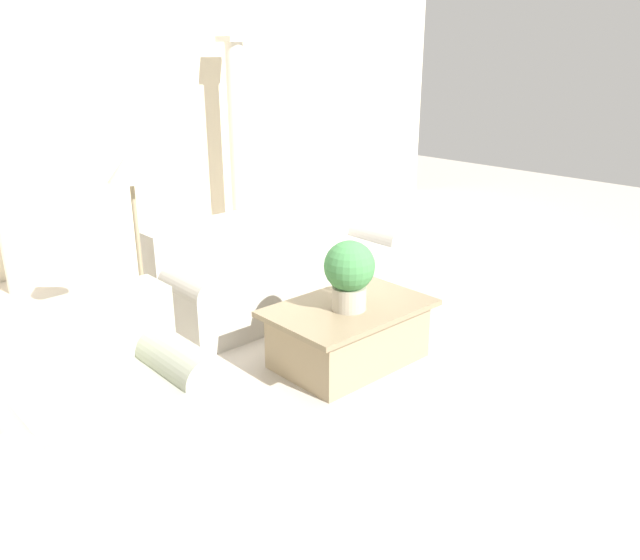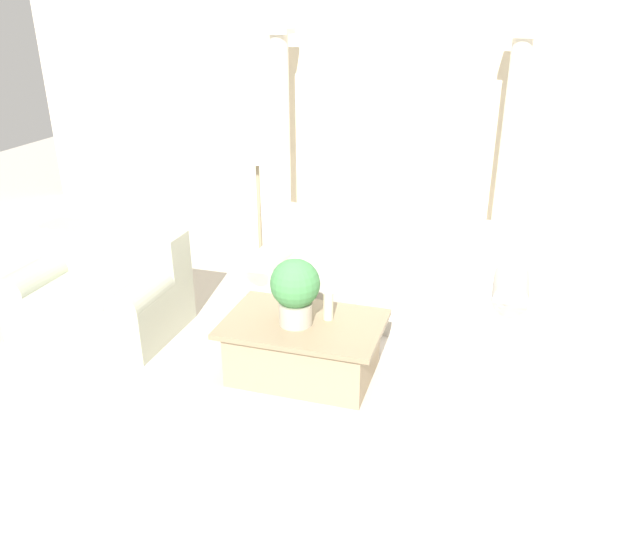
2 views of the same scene
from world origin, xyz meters
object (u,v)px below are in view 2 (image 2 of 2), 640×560
(coffee_table, at_px, (304,347))
(sofa_long, at_px, (388,277))
(floor_lamp, at_px, (257,161))
(loveseat, at_px, (103,291))
(potted_plant, at_px, (295,289))

(coffee_table, bearing_deg, sofa_long, 72.52)
(coffee_table, bearing_deg, floor_lamp, 122.70)
(loveseat, xyz_separation_m, floor_lamp, (0.99, 1.16, 0.93))
(sofa_long, xyz_separation_m, floor_lamp, (-1.29, 0.14, 0.94))
(loveseat, height_order, potted_plant, potted_plant)
(loveseat, xyz_separation_m, potted_plant, (1.84, -0.27, 0.39))
(loveseat, bearing_deg, coffee_table, -6.93)
(sofa_long, relative_size, coffee_table, 2.05)
(sofa_long, relative_size, floor_lamp, 1.61)
(coffee_table, distance_m, potted_plant, 0.50)
(coffee_table, relative_size, potted_plant, 2.34)
(coffee_table, height_order, potted_plant, potted_plant)
(loveseat, relative_size, coffee_table, 1.13)
(sofa_long, height_order, floor_lamp, floor_lamp)
(coffee_table, xyz_separation_m, potted_plant, (-0.04, -0.04, 0.50))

